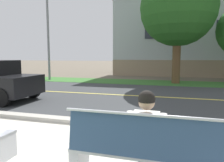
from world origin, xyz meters
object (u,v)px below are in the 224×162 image
Objects in this scene: bench_right at (143,152)px; streetlamp at (49,17)px; shade_tree_far_left at (181,2)px; seated_person_white at (147,132)px.

bench_right is 0.25× the size of streetlamp.
shade_tree_far_left is at bearing 86.49° from bench_right.
seated_person_white is 0.16× the size of shade_tree_far_left.
shade_tree_far_left reaches higher than bench_right.
streetlamp is at bearing 127.20° from seated_person_white.
streetlamp reaches higher than bench_right.
shade_tree_far_left is (8.95, 0.10, 0.45)m from streetlamp.
seated_person_white is at bearing 80.04° from bench_right.
bench_right is at bearing -99.96° from seated_person_white.
seated_person_white is (0.03, 0.17, 0.21)m from bench_right.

